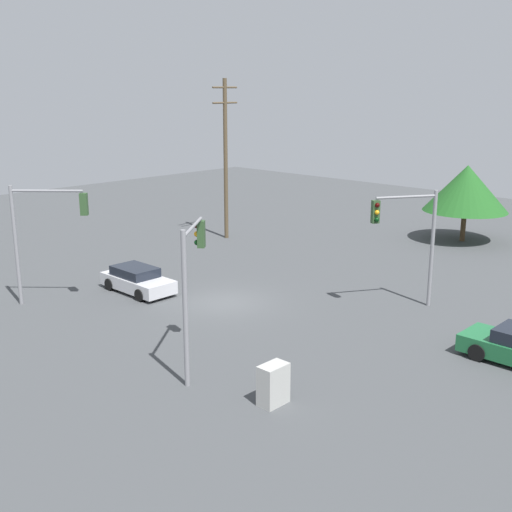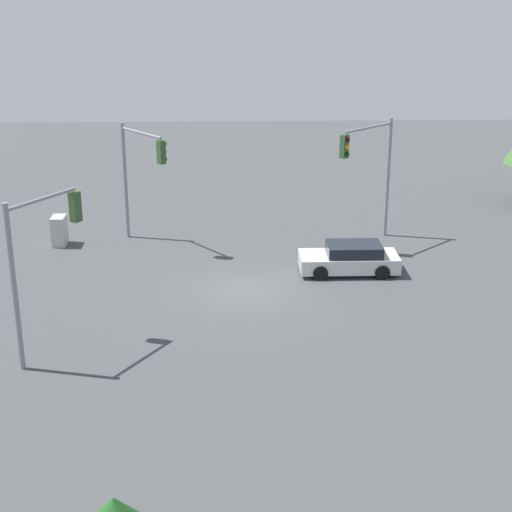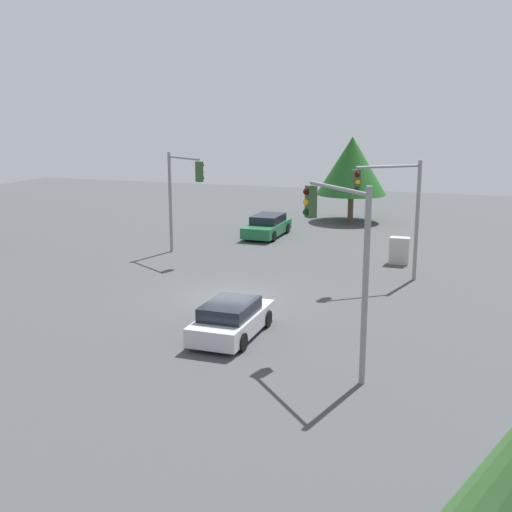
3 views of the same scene
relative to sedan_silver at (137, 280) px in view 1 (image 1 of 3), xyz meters
The scene contains 8 objects.
ground_plane 5.01m from the sedan_silver, 66.77° to the right, with size 80.00×80.00×0.00m, color #424447.
sedan_silver is the anchor object (origin of this frame).
traffic_signal_main 10.73m from the sedan_silver, 114.23° to the right, with size 2.87×2.35×5.66m.
traffic_signal_cross 5.53m from the sedan_silver, 160.66° to the left, with size 2.63×2.83×5.84m.
traffic_signal_aux 13.89m from the sedan_silver, 56.99° to the right, with size 2.86×1.90×5.64m.
utility_pole_tall 14.05m from the sedan_silver, 25.69° to the left, with size 2.20×0.28×10.89m.
electrical_cabinet 13.96m from the sedan_silver, 107.47° to the right, with size 1.01×0.63×1.41m, color #B2B2AD.
tree_right 23.62m from the sedan_silver, 16.95° to the right, with size 5.68×5.68×5.23m.
Camera 1 is at (-20.63, -21.82, 10.23)m, focal length 45.00 mm.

